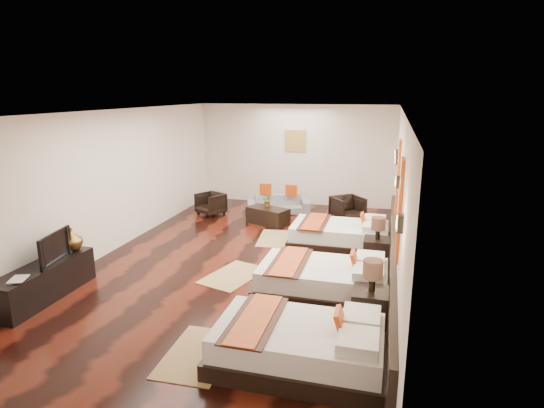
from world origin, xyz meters
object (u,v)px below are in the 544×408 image
(coffee_table, at_px, (268,216))
(table_plant, at_px, (268,201))
(bed_far, at_px, (341,235))
(book, at_px, (10,280))
(nightstand_b, at_px, (377,249))
(bed_near, at_px, (301,345))
(figurine, at_px, (71,239))
(armchair_right, at_px, (348,209))
(tv, at_px, (50,247))
(tv_console, at_px, (44,282))
(sofa, at_px, (278,204))
(bed_mid, at_px, (324,280))
(nightstand_a, at_px, (371,305))
(armchair_left, at_px, (211,204))

(coffee_table, xyz_separation_m, table_plant, (-0.02, 0.07, 0.35))
(bed_far, xyz_separation_m, book, (-4.20, -4.12, 0.30))
(nightstand_b, xyz_separation_m, table_plant, (-2.67, 2.17, 0.22))
(nightstand_b, bearing_deg, book, -146.44)
(bed_near, relative_size, table_plant, 6.91)
(bed_far, bearing_deg, figurine, -146.06)
(armchair_right, distance_m, table_plant, 1.98)
(coffee_table, bearing_deg, tv, -115.93)
(bed_near, bearing_deg, bed_far, 90.00)
(nightstand_b, xyz_separation_m, figurine, (-4.95, -1.98, 0.41))
(bed_far, relative_size, armchair_right, 2.85)
(nightstand_b, distance_m, tv_console, 5.62)
(table_plant, bearing_deg, figurine, -118.69)
(bed_far, distance_m, sofa, 2.99)
(book, xyz_separation_m, figurine, (0.00, 1.30, 0.18))
(armchair_right, bearing_deg, bed_mid, -127.96)
(bed_mid, relative_size, nightstand_a, 2.07)
(tv_console, bearing_deg, nightstand_a, 4.18)
(bed_near, xyz_separation_m, armchair_left, (-3.57, 5.91, 0.02))
(tv, xyz_separation_m, armchair_left, (0.57, 5.04, -0.50))
(bed_far, height_order, figurine, figurine)
(nightstand_b, distance_m, armchair_left, 5.00)
(armchair_right, height_order, table_plant, table_plant)
(bed_mid, relative_size, book, 7.07)
(figurine, xyz_separation_m, coffee_table, (2.29, 4.08, -0.54))
(sofa, relative_size, armchair_right, 2.31)
(bed_near, relative_size, sofa, 1.24)
(bed_near, height_order, coffee_table, bed_near)
(bed_mid, height_order, armchair_right, bed_mid)
(bed_near, bearing_deg, sofa, 106.25)
(bed_mid, xyz_separation_m, table_plant, (-1.92, 3.65, 0.28))
(tv, bearing_deg, bed_mid, -85.60)
(nightstand_b, relative_size, book, 3.22)
(figurine, relative_size, armchair_left, 0.60)
(tv_console, height_order, sofa, tv_console)
(armchair_left, xyz_separation_m, coffee_table, (1.67, -0.43, -0.09))
(tv, height_order, figurine, tv)
(figurine, relative_size, table_plant, 1.31)
(tv, relative_size, figurine, 2.18)
(bed_near, relative_size, tv_console, 1.12)
(nightstand_b, bearing_deg, bed_far, 131.74)
(nightstand_a, distance_m, nightstand_b, 2.32)
(tv_console, relative_size, tv, 2.16)
(tv, xyz_separation_m, sofa, (2.24, 5.66, -0.55))
(bed_far, height_order, tv, tv)
(tv, height_order, book, tv)
(sofa, xyz_separation_m, armchair_left, (-1.67, -0.62, 0.05))
(book, relative_size, armchair_right, 0.41)
(bed_far, xyz_separation_m, figurine, (-4.20, -2.82, 0.48))
(nightstand_a, distance_m, coffee_table, 5.15)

